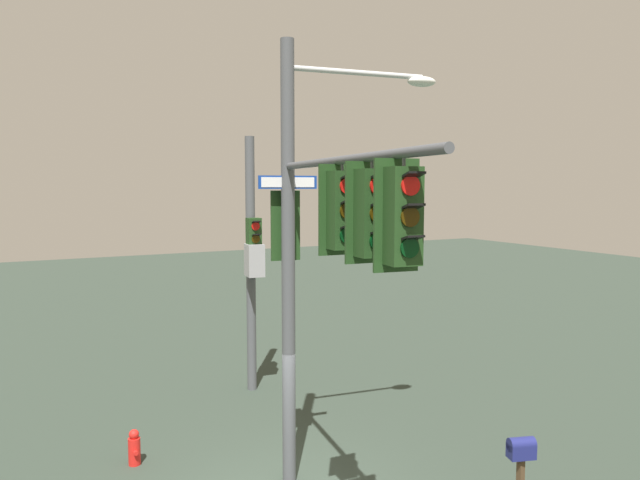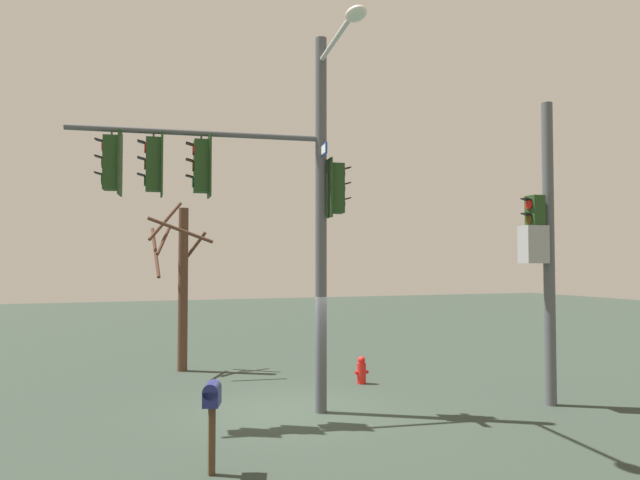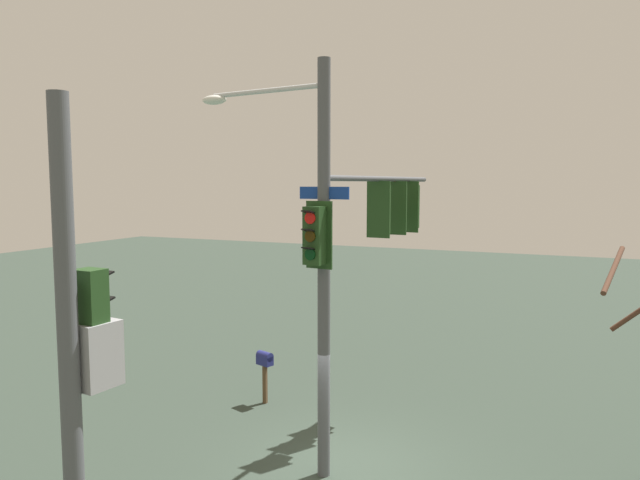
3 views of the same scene
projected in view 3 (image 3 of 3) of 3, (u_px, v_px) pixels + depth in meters
ground_plane at (347, 467)px, 12.05m from camera, size 80.00×80.00×0.00m
main_signal_pole_assembly at (352, 227)px, 12.48m from camera, size 5.93×3.84×8.22m
secondary_pole_assembly at (80, 360)px, 7.31m from camera, size 0.82×0.49×6.95m
mailbox at (265, 363)px, 15.44m from camera, size 0.36×0.49×1.41m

